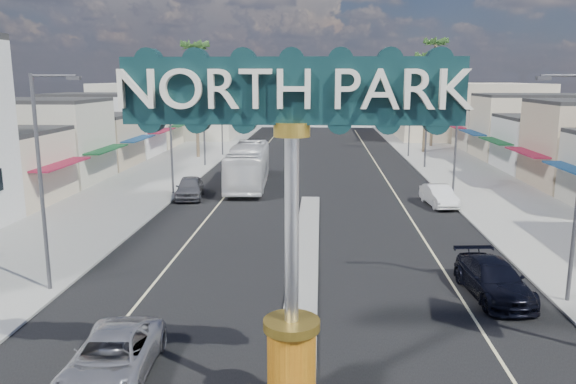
# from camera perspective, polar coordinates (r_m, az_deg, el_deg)

# --- Properties ---
(ground) EXTENTS (160.00, 160.00, 0.00)m
(ground) POSITION_cam_1_polar(r_m,az_deg,el_deg) (42.60, 2.34, -0.42)
(ground) COLOR gray
(ground) RESTS_ON ground
(road) EXTENTS (20.00, 120.00, 0.01)m
(road) POSITION_cam_1_polar(r_m,az_deg,el_deg) (42.60, 2.34, -0.41)
(road) COLOR black
(road) RESTS_ON ground
(median_island) EXTENTS (1.30, 30.00, 0.16)m
(median_island) POSITION_cam_1_polar(r_m,az_deg,el_deg) (27.13, 1.70, -7.27)
(median_island) COLOR gray
(median_island) RESTS_ON ground
(sidewalk_left) EXTENTS (8.00, 120.00, 0.12)m
(sidewalk_left) POSITION_cam_1_polar(r_m,az_deg,el_deg) (45.05, -15.76, -0.11)
(sidewalk_left) COLOR gray
(sidewalk_left) RESTS_ON ground
(sidewalk_right) EXTENTS (8.00, 120.00, 0.12)m
(sidewalk_right) POSITION_cam_1_polar(r_m,az_deg,el_deg) (44.61, 20.63, -0.54)
(sidewalk_right) COLOR gray
(sidewalk_right) RESTS_ON ground
(storefront_row_left) EXTENTS (12.00, 42.00, 6.00)m
(storefront_row_left) POSITION_cam_1_polar(r_m,az_deg,el_deg) (60.28, -20.94, 5.24)
(storefront_row_left) COLOR beige
(storefront_row_left) RESTS_ON ground
(storefront_row_right) EXTENTS (12.00, 42.00, 6.00)m
(storefront_row_right) POSITION_cam_1_polar(r_m,az_deg,el_deg) (59.71, 26.41, 4.75)
(storefront_row_right) COLOR #B7B29E
(storefront_row_right) RESTS_ON ground
(backdrop_far_left) EXTENTS (20.00, 20.00, 8.00)m
(backdrop_far_left) POSITION_cam_1_polar(r_m,az_deg,el_deg) (89.73, -11.42, 8.24)
(backdrop_far_left) COLOR #B7B29E
(backdrop_far_left) RESTS_ON ground
(backdrop_far_right) EXTENTS (20.00, 20.00, 8.00)m
(backdrop_far_right) POSITION_cam_1_polar(r_m,az_deg,el_deg) (89.38, 17.32, 7.93)
(backdrop_far_right) COLOR beige
(backdrop_far_right) RESTS_ON ground
(gateway_sign) EXTENTS (8.20, 1.50, 9.15)m
(gateway_sign) POSITION_cam_1_polar(r_m,az_deg,el_deg) (13.97, 0.38, -0.42)
(gateway_sign) COLOR #B6560E
(gateway_sign) RESTS_ON median_island
(traffic_signal_left) EXTENTS (5.09, 0.45, 6.00)m
(traffic_signal_left) POSITION_cam_1_polar(r_m,az_deg,el_deg) (56.72, -6.74, 6.86)
(traffic_signal_left) COLOR #47474C
(traffic_signal_left) RESTS_ON ground
(traffic_signal_right) EXTENTS (5.09, 0.45, 6.00)m
(traffic_signal_right) POSITION_cam_1_polar(r_m,az_deg,el_deg) (56.49, 12.07, 6.67)
(traffic_signal_right) COLOR #47474C
(traffic_signal_right) RESTS_ON ground
(streetlight_l_near) EXTENTS (2.03, 0.22, 9.00)m
(streetlight_l_near) POSITION_cam_1_polar(r_m,az_deg,el_deg) (24.66, -23.56, 1.81)
(streetlight_l_near) COLOR #47474C
(streetlight_l_near) RESTS_ON ground
(streetlight_l_mid) EXTENTS (2.03, 0.22, 9.00)m
(streetlight_l_mid) POSITION_cam_1_polar(r_m,az_deg,el_deg) (43.30, -11.63, 6.33)
(streetlight_l_mid) COLOR #47474C
(streetlight_l_mid) RESTS_ON ground
(streetlight_l_far) EXTENTS (2.03, 0.22, 9.00)m
(streetlight_l_far) POSITION_cam_1_polar(r_m,az_deg,el_deg) (64.75, -6.61, 8.14)
(streetlight_l_far) COLOR #47474C
(streetlight_l_far) RESTS_ON ground
(streetlight_r_near) EXTENTS (2.03, 0.22, 9.00)m
(streetlight_r_near) POSITION_cam_1_polar(r_m,az_deg,el_deg) (24.04, 27.17, 1.27)
(streetlight_r_near) COLOR #47474C
(streetlight_r_near) RESTS_ON ground
(streetlight_r_mid) EXTENTS (2.03, 0.22, 9.00)m
(streetlight_r_mid) POSITION_cam_1_polar(r_m,az_deg,el_deg) (42.95, 16.53, 6.05)
(streetlight_r_mid) COLOR #47474C
(streetlight_r_mid) RESTS_ON ground
(streetlight_r_far) EXTENTS (2.03, 0.22, 9.00)m
(streetlight_r_far) POSITION_cam_1_polar(r_m,az_deg,el_deg) (64.52, 12.15, 7.95)
(streetlight_r_far) COLOR #47474C
(streetlight_r_far) RESTS_ON ground
(palm_left_far) EXTENTS (2.60, 2.60, 13.10)m
(palm_left_far) POSITION_cam_1_polar(r_m,az_deg,el_deg) (63.23, -9.43, 13.82)
(palm_left_far) COLOR brown
(palm_left_far) RESTS_ON ground
(palm_right_mid) EXTENTS (2.60, 2.60, 12.10)m
(palm_right_mid) POSITION_cam_1_polar(r_m,az_deg,el_deg) (68.80, 14.01, 12.69)
(palm_right_mid) COLOR brown
(palm_right_mid) RESTS_ON ground
(palm_right_far) EXTENTS (2.60, 2.60, 14.10)m
(palm_right_far) POSITION_cam_1_polar(r_m,az_deg,el_deg) (75.13, 14.77, 13.89)
(palm_right_far) COLOR brown
(palm_right_far) RESTS_ON ground
(suv_left) EXTENTS (2.59, 5.14, 1.39)m
(suv_left) POSITION_cam_1_polar(r_m,az_deg,el_deg) (18.04, -17.46, -15.81)
(suv_left) COLOR silver
(suv_left) RESTS_ON ground
(suv_right) EXTENTS (2.55, 5.24, 1.47)m
(suv_right) POSITION_cam_1_polar(r_m,az_deg,el_deg) (24.68, 20.15, -8.32)
(suv_right) COLOR black
(suv_right) RESTS_ON ground
(car_parked_left) EXTENTS (2.50, 4.93, 1.61)m
(car_parked_left) POSITION_cam_1_polar(r_m,az_deg,el_deg) (42.35, -9.95, 0.45)
(car_parked_left) COLOR slate
(car_parked_left) RESTS_ON ground
(car_parked_right) EXTENTS (2.08, 4.59, 1.46)m
(car_parked_right) POSITION_cam_1_polar(r_m,az_deg,el_deg) (40.60, 15.08, -0.36)
(car_parked_right) COLOR white
(car_parked_right) RESTS_ON ground
(city_bus) EXTENTS (3.43, 12.34, 3.40)m
(city_bus) POSITION_cam_1_polar(r_m,az_deg,el_deg) (46.34, -4.07, 2.67)
(city_bus) COLOR white
(city_bus) RESTS_ON ground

